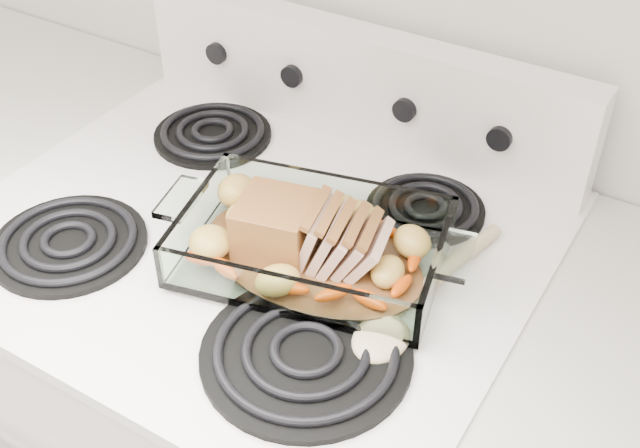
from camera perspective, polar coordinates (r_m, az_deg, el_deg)
The scene contains 6 objects.
electric_range at distance 1.45m, azimuth -3.84°, elevation -14.30°, with size 0.78×0.70×1.12m.
counter_left at distance 1.81m, azimuth -21.51°, elevation -4.85°, with size 0.58×0.68×0.93m.
baking_dish at distance 1.04m, azimuth -0.57°, elevation -1.87°, with size 0.33×0.22×0.07m.
pork_roast at distance 1.03m, azimuth -1.48°, elevation -0.40°, with size 0.20×0.09×0.08m.
roast_vegetables at distance 1.06m, azimuth 0.19°, elevation -0.50°, with size 0.32×0.17×0.04m.
wooden_spoon at distance 0.99m, azimuth 6.35°, elevation -6.00°, with size 0.08×0.30×0.02m.
Camera 1 is at (0.53, 0.97, 1.64)m, focal length 45.00 mm.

